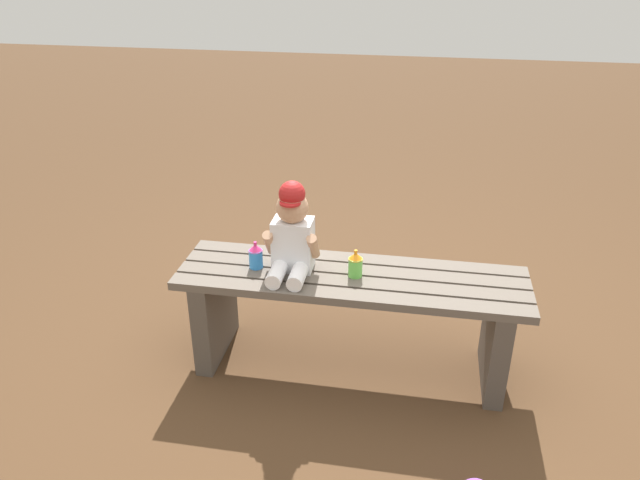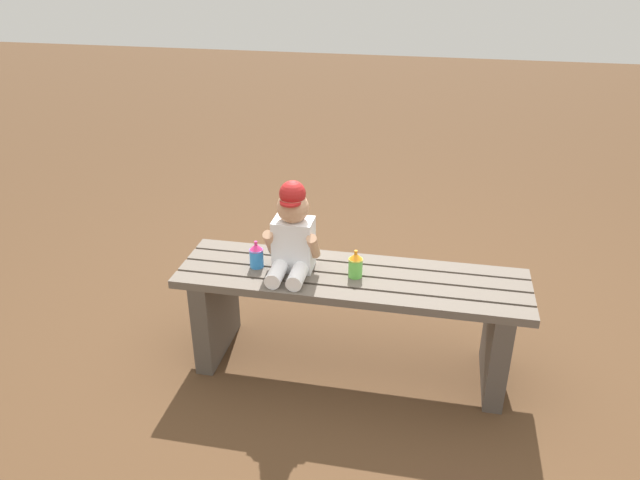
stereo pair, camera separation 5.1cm
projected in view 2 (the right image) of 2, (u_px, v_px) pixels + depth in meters
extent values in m
plane|color=#4C331E|center=(349.00, 364.00, 2.84)|extent=(16.00, 16.00, 0.00)
cube|color=#60564C|center=(346.00, 298.00, 2.49)|extent=(1.50, 0.09, 0.04)
cube|color=#60564C|center=(350.00, 285.00, 2.59)|extent=(1.50, 0.09, 0.04)
cube|color=#60564C|center=(353.00, 273.00, 2.68)|extent=(1.50, 0.09, 0.04)
cube|color=#60564C|center=(357.00, 261.00, 2.77)|extent=(1.50, 0.09, 0.04)
cube|color=#524941|center=(216.00, 309.00, 2.85)|extent=(0.08, 0.41, 0.44)
cube|color=#524941|center=(496.00, 341.00, 2.63)|extent=(0.08, 0.41, 0.44)
cube|color=white|center=(294.00, 244.00, 2.63)|extent=(0.17, 0.12, 0.23)
sphere|color=tan|center=(293.00, 207.00, 2.55)|extent=(0.14, 0.14, 0.14)
cylinder|color=#B21E1E|center=(290.00, 203.00, 2.50)|extent=(0.09, 0.09, 0.01)
sphere|color=#B21E1E|center=(293.00, 194.00, 2.53)|extent=(0.11, 0.11, 0.11)
cylinder|color=white|center=(277.00, 273.00, 2.57)|extent=(0.07, 0.16, 0.07)
cylinder|color=white|center=(298.00, 275.00, 2.55)|extent=(0.07, 0.16, 0.07)
cylinder|color=tan|center=(271.00, 242.00, 2.61)|extent=(0.04, 0.12, 0.14)
cylinder|color=tan|center=(314.00, 246.00, 2.58)|extent=(0.04, 0.12, 0.14)
cylinder|color=#338CE5|center=(257.00, 258.00, 2.67)|extent=(0.06, 0.06, 0.08)
cone|color=#E5337F|center=(256.00, 247.00, 2.65)|extent=(0.06, 0.06, 0.03)
cylinder|color=#E5337F|center=(256.00, 243.00, 2.64)|extent=(0.01, 0.01, 0.02)
cylinder|color=#66CC4C|center=(355.00, 268.00, 2.60)|extent=(0.06, 0.06, 0.08)
cone|color=orange|center=(356.00, 256.00, 2.57)|extent=(0.06, 0.06, 0.03)
cylinder|color=orange|center=(356.00, 253.00, 2.56)|extent=(0.01, 0.01, 0.02)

